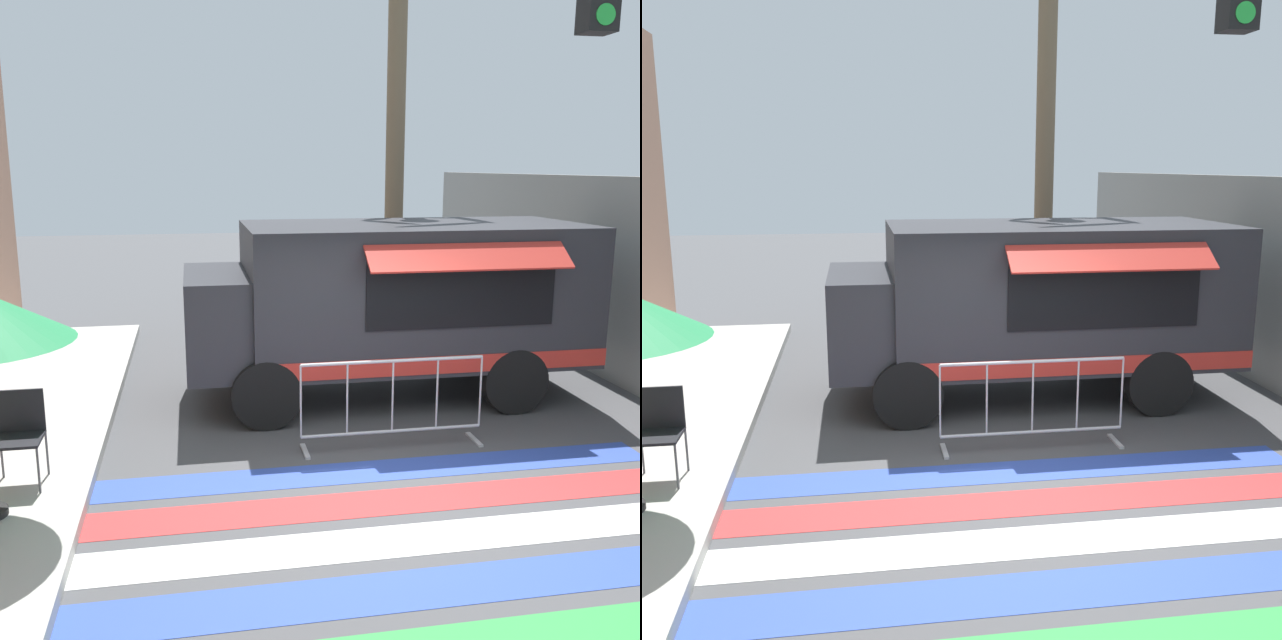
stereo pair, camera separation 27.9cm
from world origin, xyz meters
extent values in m
plane|color=#4C4C4F|center=(0.00, 0.00, 0.00)|extent=(60.00, 60.00, 0.00)
cube|color=gray|center=(4.59, 3.00, 1.60)|extent=(0.20, 16.00, 3.20)
cube|color=#334FB2|center=(0.00, -1.82, 0.00)|extent=(6.40, 0.56, 0.01)
cube|color=white|center=(0.00, -1.06, 0.00)|extent=(6.40, 0.56, 0.01)
cube|color=red|center=(0.00, -0.30, 0.00)|extent=(6.40, 0.56, 0.01)
cube|color=#334FB2|center=(0.00, 0.46, 0.00)|extent=(6.40, 0.56, 0.01)
cube|color=#2D2D33|center=(1.20, 3.11, 1.56)|extent=(4.86, 2.40, 1.96)
cube|color=#2D2D33|center=(-1.23, 3.11, 1.25)|extent=(1.72, 2.20, 1.32)
cube|color=#1E232D|center=(-2.04, 3.11, 1.58)|extent=(0.06, 1.92, 0.50)
cube|color=black|center=(1.49, 1.89, 1.71)|extent=(2.57, 0.03, 0.88)
cube|color=red|center=(1.49, 1.69, 2.23)|extent=(2.67, 0.43, 0.31)
cube|color=red|center=(1.20, 1.90, 0.77)|extent=(4.86, 0.01, 0.24)
cylinder|color=black|center=(-1.09, 2.00, 0.46)|extent=(0.92, 0.22, 0.92)
cylinder|color=black|center=(-1.09, 4.21, 0.46)|extent=(0.92, 0.22, 0.92)
cylinder|color=black|center=(2.34, 2.00, 0.46)|extent=(0.92, 0.22, 0.92)
cylinder|color=black|center=(2.34, 4.21, 0.46)|extent=(0.92, 0.22, 0.92)
cylinder|color=green|center=(2.03, -0.08, 4.78)|extent=(0.20, 0.02, 0.20)
cylinder|color=#4C4C51|center=(-3.55, 0.23, 0.38)|extent=(0.02, 0.02, 0.47)
cylinder|color=#4C4C51|center=(-4.00, 0.69, 0.38)|extent=(0.02, 0.02, 0.47)
cylinder|color=#4C4C51|center=(-3.55, 0.69, 0.38)|extent=(0.02, 0.02, 0.47)
cube|color=black|center=(-3.78, 0.46, 0.63)|extent=(0.48, 0.48, 0.03)
cube|color=black|center=(-3.78, 0.68, 0.87)|extent=(0.48, 0.03, 0.45)
cylinder|color=#B7BABF|center=(0.35, 1.11, 1.08)|extent=(2.24, 0.04, 0.04)
cylinder|color=#B7BABF|center=(0.35, 1.11, 0.20)|extent=(2.24, 0.04, 0.04)
cylinder|color=#B7BABF|center=(-0.77, 1.11, 0.64)|extent=(0.02, 0.02, 0.89)
cylinder|color=#B7BABF|center=(-0.21, 1.11, 0.64)|extent=(0.02, 0.02, 0.89)
cylinder|color=#B7BABF|center=(0.35, 1.11, 0.64)|extent=(0.02, 0.02, 0.89)
cylinder|color=#B7BABF|center=(0.91, 1.11, 0.64)|extent=(0.02, 0.02, 0.89)
cylinder|color=#B7BABF|center=(1.47, 1.11, 0.64)|extent=(0.02, 0.02, 0.89)
cube|color=#B7BABF|center=(-0.72, 1.11, 0.01)|extent=(0.06, 0.44, 0.03)
cube|color=#B7BABF|center=(1.42, 1.11, 0.01)|extent=(0.06, 0.44, 0.03)
cylinder|color=#7A664C|center=(1.81, 6.29, 3.73)|extent=(0.35, 0.35, 7.45)
camera|label=1|loc=(-1.97, -6.77, 3.35)|focal=40.00mm
camera|label=2|loc=(-1.70, -6.82, 3.35)|focal=40.00mm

